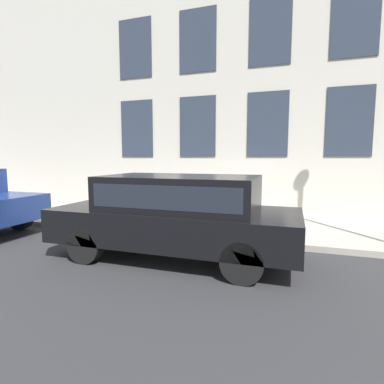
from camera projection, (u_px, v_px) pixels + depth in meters
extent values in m
plane|color=#2D2D30|center=(204.00, 242.00, 7.18)|extent=(80.00, 80.00, 0.00)
cube|color=#A8A093|center=(219.00, 225.00, 8.65)|extent=(3.12, 60.00, 0.14)
cube|color=beige|center=(233.00, 84.00, 9.77)|extent=(0.30, 40.00, 8.84)
cube|color=#2D3847|center=(349.00, 121.00, 8.67)|extent=(0.03, 1.26, 2.02)
cube|color=#2D3847|center=(268.00, 124.00, 9.39)|extent=(0.03, 1.26, 2.02)
cube|color=#2D3847|center=(198.00, 127.00, 10.12)|extent=(0.03, 1.26, 2.02)
cube|color=#2D3847|center=(137.00, 129.00, 10.85)|extent=(0.03, 1.26, 2.02)
cube|color=#2D3847|center=(355.00, 20.00, 8.35)|extent=(0.03, 1.26, 2.02)
cube|color=#2D3847|center=(270.00, 31.00, 9.08)|extent=(0.03, 1.26, 2.02)
cube|color=#2D3847|center=(198.00, 40.00, 9.81)|extent=(0.03, 1.26, 2.02)
cube|color=#2D3847|center=(135.00, 49.00, 10.54)|extent=(0.03, 1.26, 2.02)
cylinder|color=#2D7260|center=(203.00, 229.00, 7.81)|extent=(0.36, 0.36, 0.04)
cylinder|color=#2D7260|center=(203.00, 218.00, 7.77)|extent=(0.26, 0.26, 0.62)
sphere|color=#2C5D50|center=(203.00, 207.00, 7.74)|extent=(0.28, 0.28, 0.28)
cylinder|color=black|center=(203.00, 203.00, 7.73)|extent=(0.09, 0.09, 0.11)
cylinder|color=#2D7260|center=(209.00, 216.00, 7.71)|extent=(0.09, 0.10, 0.09)
cylinder|color=#2D7260|center=(196.00, 215.00, 7.82)|extent=(0.09, 0.10, 0.09)
cylinder|color=#998466|center=(181.00, 217.00, 8.15)|extent=(0.08, 0.08, 0.56)
cylinder|color=#998466|center=(183.00, 216.00, 8.26)|extent=(0.08, 0.08, 0.56)
cube|color=yellow|center=(182.00, 199.00, 8.15)|extent=(0.15, 0.10, 0.42)
cylinder|color=yellow|center=(181.00, 199.00, 8.04)|extent=(0.07, 0.07, 0.40)
cylinder|color=yellow|center=(183.00, 198.00, 8.25)|extent=(0.07, 0.07, 0.40)
sphere|color=brown|center=(182.00, 188.00, 8.11)|extent=(0.19, 0.19, 0.19)
cylinder|color=black|center=(85.00, 245.00, 5.74)|extent=(0.24, 0.70, 0.70)
cylinder|color=black|center=(130.00, 226.00, 7.33)|extent=(0.24, 0.70, 0.70)
cylinder|color=black|center=(242.00, 262.00, 4.79)|extent=(0.24, 0.70, 0.70)
cylinder|color=black|center=(255.00, 236.00, 6.38)|extent=(0.24, 0.70, 0.70)
cube|color=black|center=(174.00, 225.00, 6.02)|extent=(1.93, 4.86, 0.65)
cube|color=black|center=(180.00, 192.00, 5.91)|extent=(1.70, 3.01, 0.66)
cube|color=#1E232D|center=(180.00, 192.00, 5.91)|extent=(1.71, 2.77, 0.42)
cylinder|color=black|center=(20.00, 215.00, 8.45)|extent=(0.24, 0.82, 0.82)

